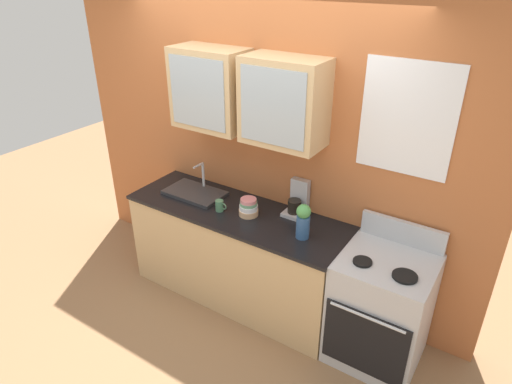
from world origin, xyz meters
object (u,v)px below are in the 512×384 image
(stove_range, at_px, (380,309))
(cup_near_sink, at_px, (220,206))
(sink_faucet, at_px, (195,192))
(vase, at_px, (303,221))
(coffee_maker, at_px, (297,201))
(bowl_stack, at_px, (248,208))

(stove_range, bearing_deg, cup_near_sink, -176.97)
(sink_faucet, relative_size, vase, 1.90)
(stove_range, relative_size, vase, 3.82)
(vase, height_order, coffee_maker, coffee_maker)
(stove_range, distance_m, coffee_maker, 1.04)
(vase, bearing_deg, cup_near_sink, -178.47)
(bowl_stack, bearing_deg, sink_faucet, 175.95)
(sink_faucet, relative_size, bowl_stack, 3.29)
(stove_range, distance_m, sink_faucet, 1.83)
(coffee_maker, bearing_deg, sink_faucet, -167.40)
(bowl_stack, height_order, cup_near_sink, bowl_stack)
(sink_faucet, distance_m, vase, 1.14)
(sink_faucet, bearing_deg, bowl_stack, -4.05)
(bowl_stack, bearing_deg, stove_range, 0.17)
(vase, distance_m, cup_near_sink, 0.77)
(vase, bearing_deg, stove_range, 4.79)
(stove_range, bearing_deg, bowl_stack, -179.83)
(cup_near_sink, bearing_deg, coffee_maker, 29.89)
(sink_faucet, height_order, vase, vase)
(stove_range, relative_size, coffee_maker, 3.66)
(stove_range, height_order, sink_faucet, sink_faucet)
(cup_near_sink, bearing_deg, bowl_stack, 16.67)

